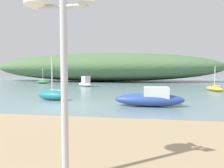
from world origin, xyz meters
The scene contains 8 objects.
ground_plane centered at (0.00, 0.00, 0.00)m, with size 120.00×120.00×0.00m, color gray.
distant_hill centered at (-3.47, 32.29, 3.05)m, with size 50.02×15.67×6.10m, color #517547.
mast_structure centered at (3.48, -8.37, 2.97)m, with size 1.21×0.49×3.39m.
motorboat_far_left centered at (-3.17, 16.13, 0.51)m, with size 2.97×3.02×1.46m.
sailboat_east_reach centered at (-1.63, 2.43, 0.36)m, with size 2.79×1.67×3.25m.
motorboat_outer_mooring centered at (5.44, 0.79, 0.48)m, with size 4.16×1.37×1.17m.
sailboat_west_reach centered at (12.61, 11.80, 0.27)m, with size 1.52×3.06×2.71m.
sailboat_centre_water centered at (-12.23, 21.19, 0.34)m, with size 2.53×0.98×2.73m.
Camera 1 is at (5.06, -11.62, 2.08)m, focal length 32.63 mm.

